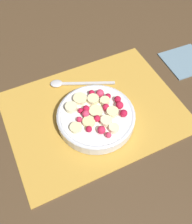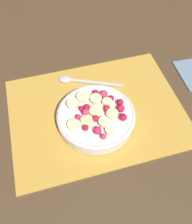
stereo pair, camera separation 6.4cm
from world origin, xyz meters
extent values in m
plane|color=#4C3823|center=(0.00, 0.00, 0.00)|extent=(3.00, 3.00, 0.00)
cube|color=gold|center=(0.00, 0.00, 0.00)|extent=(0.48, 0.36, 0.01)
cylinder|color=silver|center=(-0.01, -0.03, 0.02)|extent=(0.21, 0.21, 0.03)
torus|color=silver|center=(-0.01, -0.03, 0.03)|extent=(0.21, 0.21, 0.01)
cylinder|color=white|center=(-0.01, -0.03, 0.04)|extent=(0.19, 0.19, 0.00)
cylinder|color=#F4EAB7|center=(0.00, -0.07, 0.04)|extent=(0.04, 0.04, 0.01)
cylinder|color=beige|center=(-0.01, -0.03, 0.04)|extent=(0.05, 0.05, 0.01)
cylinder|color=beige|center=(-0.03, 0.03, 0.04)|extent=(0.05, 0.05, 0.01)
cylinder|color=beige|center=(-0.04, -0.05, 0.04)|extent=(0.04, 0.04, 0.01)
cylinder|color=beige|center=(-0.08, -0.05, 0.04)|extent=(0.03, 0.03, 0.01)
cylinder|color=beige|center=(0.03, -0.01, 0.04)|extent=(0.03, 0.03, 0.01)
cylinder|color=#F4EAB7|center=(0.01, -0.10, 0.04)|extent=(0.03, 0.03, 0.01)
cylinder|color=beige|center=(0.03, -0.05, 0.05)|extent=(0.04, 0.04, 0.01)
cylinder|color=beige|center=(0.00, 0.01, 0.04)|extent=(0.04, 0.04, 0.01)
cylinder|color=#F4EAB7|center=(-0.06, 0.01, 0.04)|extent=(0.05, 0.05, 0.01)
sphere|color=#B21433|center=(0.01, 0.03, 0.05)|extent=(0.02, 0.02, 0.02)
sphere|color=#D12347|center=(-0.06, -0.04, 0.04)|extent=(0.01, 0.01, 0.01)
sphere|color=#B21433|center=(-0.05, -0.07, 0.05)|extent=(0.02, 0.02, 0.02)
sphere|color=#B21433|center=(0.04, 0.00, 0.05)|extent=(0.02, 0.02, 0.02)
sphere|color=#DB3356|center=(0.03, 0.02, 0.05)|extent=(0.02, 0.02, 0.02)
sphere|color=#B21433|center=(0.05, -0.07, 0.05)|extent=(0.02, 0.02, 0.02)
sphere|color=#D12347|center=(-0.02, -0.09, 0.05)|extent=(0.02, 0.02, 0.02)
sphere|color=#B21433|center=(-0.03, -0.01, 0.05)|extent=(0.02, 0.02, 0.02)
sphere|color=#B21433|center=(0.06, -0.02, 0.05)|extent=(0.02, 0.02, 0.02)
sphere|color=red|center=(-0.02, -0.05, 0.05)|extent=(0.02, 0.02, 0.02)
sphere|color=red|center=(0.02, -0.03, 0.05)|extent=(0.02, 0.02, 0.02)
sphere|color=#DB3356|center=(-0.04, -0.03, 0.05)|extent=(0.02, 0.02, 0.02)
sphere|color=#DB3356|center=(-0.01, -0.11, 0.04)|extent=(0.01, 0.01, 0.01)
sphere|color=#B21433|center=(-0.05, -0.01, 0.04)|extent=(0.01, 0.01, 0.01)
sphere|color=red|center=(0.05, -0.04, 0.05)|extent=(0.02, 0.02, 0.02)
cube|color=silver|center=(0.03, 0.10, 0.01)|extent=(0.15, 0.07, 0.00)
ellipsoid|color=silver|center=(-0.06, 0.14, 0.01)|extent=(0.05, 0.04, 0.01)
camera|label=1|loc=(-0.17, -0.37, 0.57)|focal=40.00mm
camera|label=2|loc=(-0.11, -0.39, 0.57)|focal=40.00mm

